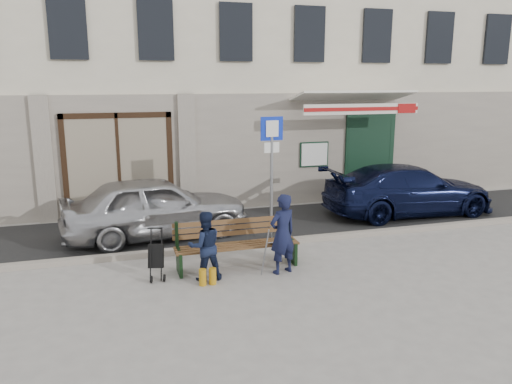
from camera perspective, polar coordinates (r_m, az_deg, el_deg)
name	(u,v)px	position (r m, az deg, el deg)	size (l,w,h in m)	color
ground	(301,268)	(9.78, 5.12, -8.70)	(80.00, 80.00, 0.00)	#9E9991
asphalt_lane	(255,225)	(12.56, -0.06, -3.77)	(60.00, 3.20, 0.01)	#282828
curb	(276,242)	(11.09, 2.28, -5.73)	(60.00, 0.18, 0.12)	#9E9384
building	(210,36)	(17.31, -5.27, 17.30)	(20.00, 8.27, 10.00)	beige
car_silver	(156,207)	(11.68, -11.39, -1.65)	(1.70, 4.21, 1.44)	#AFAFB4
car_navy	(408,190)	(14.04, 17.03, 0.25)	(1.89, 4.65, 1.35)	black
parking_sign	(272,158)	(10.99, 1.80, 3.88)	(0.52, 0.09, 2.79)	gray
bench	(235,245)	(9.64, -2.45, -6.08)	(2.40, 1.17, 0.98)	brown
man	(282,234)	(9.31, 3.04, -4.81)	(0.56, 0.36, 1.52)	#121634
woman	(205,246)	(9.08, -5.87, -6.13)	(0.62, 0.49, 1.28)	#131B35
stroller	(156,257)	(9.31, -11.35, -7.31)	(0.32, 0.42, 0.94)	black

